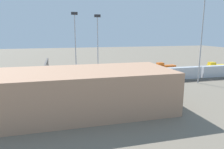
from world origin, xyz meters
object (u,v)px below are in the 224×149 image
Objects in this scene: train_on_track_2 at (126,75)px; light_mast_0 at (98,37)px; train_on_track_0 at (165,68)px; maintenance_shed at (75,91)px; signal_gantry at (46,65)px; train_on_track_1 at (216,68)px; light_mast_2 at (75,36)px; train_on_track_3 at (121,76)px; light_mast_1 at (202,30)px.

train_on_track_2 is 22.09m from light_mast_0.
maintenance_shed is (47.59, 41.38, 3.10)m from train_on_track_0.
maintenance_shed is (-8.30, 31.38, -2.16)m from signal_gantry.
maintenance_shed reaches higher than train_on_track_1.
light_mast_2 is at bearing -95.15° from maintenance_shed.
signal_gantry is (22.39, 12.39, -10.12)m from light_mast_0.
train_on_track_2 is 6.17m from train_on_track_3.
train_on_track_0 is at bearing 175.23° from light_mast_2.
light_mast_1 is 0.69× the size of maintenance_shed.
train_on_track_2 is at bearing -26.19° from light_mast_1.
train_on_track_0 is 0.35× the size of light_mast_2.
maintenance_shed is (20.18, 26.38, 2.64)m from train_on_track_3.
signal_gantry is at bearing -75.18° from maintenance_shed.
train_on_track_1 is 54.26m from train_on_track_3.
train_on_track_3 is at bearing 170.04° from signal_gantry.
light_mast_0 is 10.12m from light_mast_2.
light_mast_2 is at bearing -30.04° from light_mast_1.
light_mast_1 is at bearing -159.47° from maintenance_shed.
train_on_track_2 is 1.65× the size of light_mast_2.
train_on_track_3 is 4.79× the size of signal_gantry.
train_on_track_1 is 34.94m from light_mast_1.
train_on_track_2 is 1.71× the size of light_mast_0.
train_on_track_3 is 2.48× the size of maintenance_shed.
train_on_track_0 is 63.14m from maintenance_shed.
train_on_track_2 is 34.34m from light_mast_1.
train_on_track_0 is 46.49m from light_mast_2.
train_on_track_2 is 4.72× the size of train_on_track_0.
light_mast_0 is 43.70m from light_mast_1.
signal_gantry is at bearing 3.50° from train_on_track_1.
light_mast_0 is at bearing -4.08° from train_on_track_0.
maintenance_shed reaches higher than train_on_track_0.
train_on_track_0 is at bearing 175.92° from light_mast_0.
train_on_track_1 is 82.07m from maintenance_shed.
maintenance_shed is (73.51, 36.38, 3.10)m from train_on_track_1.
light_mast_0 is 0.83× the size of light_mast_1.
maintenance_shed is at bearing 41.00° from train_on_track_0.
train_on_track_1 is at bearing 169.08° from train_on_track_0.
light_mast_1 is 1.33× the size of signal_gantry.
signal_gantry reaches higher than train_on_track_1.
light_mast_0 is 0.97× the size of light_mast_2.
maintenance_shed is at bearing 72.16° from light_mast_0.
signal_gantry is at bearing 0.00° from train_on_track_2.
train_on_track_0 is at bearing -84.73° from light_mast_1.
train_on_track_0 is 0.40× the size of signal_gantry.
light_mast_1 is at bearing 153.81° from train_on_track_2.
light_mast_1 reaches higher than train_on_track_0.
light_mast_1 reaches higher than maintenance_shed.
train_on_track_0 is 36.95m from light_mast_0.
train_on_track_2 is 25.86m from train_on_track_0.
signal_gantry is at bearing 28.96° from light_mast_0.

